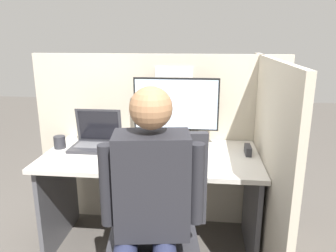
{
  "coord_description": "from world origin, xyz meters",
  "views": [
    {
      "loc": [
        0.34,
        -1.71,
        1.5
      ],
      "look_at": [
        0.13,
        0.18,
        0.97
      ],
      "focal_mm": 35.0,
      "sensor_mm": 36.0,
      "label": 1
    }
  ],
  "objects_px": {
    "carrot_toy": "(180,163)",
    "person": "(148,208)",
    "office_chair": "(159,232)",
    "monitor": "(176,107)",
    "paper_box": "(176,140)",
    "stapler": "(248,150)",
    "laptop": "(97,140)",
    "pen_cup": "(60,142)"
  },
  "relations": [
    {
      "from": "monitor",
      "to": "pen_cup",
      "type": "distance_m",
      "value": 0.87
    },
    {
      "from": "carrot_toy",
      "to": "person",
      "type": "relative_size",
      "value": 0.11
    },
    {
      "from": "carrot_toy",
      "to": "stapler",
      "type": "bearing_deg",
      "value": 30.64
    },
    {
      "from": "office_chair",
      "to": "carrot_toy",
      "type": "bearing_deg",
      "value": 79.46
    },
    {
      "from": "office_chair",
      "to": "person",
      "type": "height_order",
      "value": "person"
    },
    {
      "from": "monitor",
      "to": "carrot_toy",
      "type": "relative_size",
      "value": 4.41
    },
    {
      "from": "stapler",
      "to": "paper_box",
      "type": "bearing_deg",
      "value": 162.98
    },
    {
      "from": "monitor",
      "to": "stapler",
      "type": "relative_size",
      "value": 5.0
    },
    {
      "from": "laptop",
      "to": "pen_cup",
      "type": "distance_m",
      "value": 0.26
    },
    {
      "from": "laptop",
      "to": "pen_cup",
      "type": "xyz_separation_m",
      "value": [
        -0.26,
        -0.05,
        -0.01
      ]
    },
    {
      "from": "person",
      "to": "pen_cup",
      "type": "bearing_deg",
      "value": 133.21
    },
    {
      "from": "paper_box",
      "to": "office_chair",
      "type": "bearing_deg",
      "value": -91.17
    },
    {
      "from": "office_chair",
      "to": "pen_cup",
      "type": "relative_size",
      "value": 11.49
    },
    {
      "from": "monitor",
      "to": "paper_box",
      "type": "bearing_deg",
      "value": -90.0
    },
    {
      "from": "carrot_toy",
      "to": "pen_cup",
      "type": "relative_size",
      "value": 1.58
    },
    {
      "from": "laptop",
      "to": "office_chair",
      "type": "relative_size",
      "value": 0.33
    },
    {
      "from": "carrot_toy",
      "to": "office_chair",
      "type": "xyz_separation_m",
      "value": [
        -0.08,
        -0.42,
        -0.21
      ]
    },
    {
      "from": "office_chair",
      "to": "person",
      "type": "xyz_separation_m",
      "value": [
        -0.02,
        -0.16,
        0.22
      ]
    },
    {
      "from": "monitor",
      "to": "person",
      "type": "height_order",
      "value": "person"
    },
    {
      "from": "stapler",
      "to": "office_chair",
      "type": "height_order",
      "value": "office_chair"
    },
    {
      "from": "laptop",
      "to": "person",
      "type": "height_order",
      "value": "person"
    },
    {
      "from": "monitor",
      "to": "pen_cup",
      "type": "xyz_separation_m",
      "value": [
        -0.82,
        -0.17,
        -0.24
      ]
    },
    {
      "from": "monitor",
      "to": "pen_cup",
      "type": "height_order",
      "value": "monitor"
    },
    {
      "from": "pen_cup",
      "to": "paper_box",
      "type": "bearing_deg",
      "value": 11.64
    },
    {
      "from": "paper_box",
      "to": "stapler",
      "type": "xyz_separation_m",
      "value": [
        0.5,
        -0.15,
        -0.01
      ]
    },
    {
      "from": "person",
      "to": "pen_cup",
      "type": "relative_size",
      "value": 14.67
    },
    {
      "from": "paper_box",
      "to": "carrot_toy",
      "type": "bearing_deg",
      "value": -81.66
    },
    {
      "from": "pen_cup",
      "to": "office_chair",
      "type": "bearing_deg",
      "value": -39.77
    },
    {
      "from": "carrot_toy",
      "to": "pen_cup",
      "type": "distance_m",
      "value": 0.91
    },
    {
      "from": "laptop",
      "to": "person",
      "type": "distance_m",
      "value": 1.02
    },
    {
      "from": "paper_box",
      "to": "laptop",
      "type": "height_order",
      "value": "laptop"
    },
    {
      "from": "stapler",
      "to": "carrot_toy",
      "type": "relative_size",
      "value": 0.88
    },
    {
      "from": "monitor",
      "to": "person",
      "type": "bearing_deg",
      "value": -92.31
    },
    {
      "from": "monitor",
      "to": "carrot_toy",
      "type": "xyz_separation_m",
      "value": [
        0.06,
        -0.42,
        -0.26
      ]
    },
    {
      "from": "laptop",
      "to": "pen_cup",
      "type": "relative_size",
      "value": 3.83
    },
    {
      "from": "person",
      "to": "pen_cup",
      "type": "distance_m",
      "value": 1.14
    },
    {
      "from": "pen_cup",
      "to": "stapler",
      "type": "bearing_deg",
      "value": 0.63
    },
    {
      "from": "monitor",
      "to": "stapler",
      "type": "height_order",
      "value": "monitor"
    },
    {
      "from": "carrot_toy",
      "to": "person",
      "type": "xyz_separation_m",
      "value": [
        -0.1,
        -0.58,
        0.01
      ]
    },
    {
      "from": "paper_box",
      "to": "office_chair",
      "type": "height_order",
      "value": "office_chair"
    },
    {
      "from": "monitor",
      "to": "pen_cup",
      "type": "relative_size",
      "value": 6.95
    },
    {
      "from": "carrot_toy",
      "to": "pen_cup",
      "type": "xyz_separation_m",
      "value": [
        -0.88,
        0.25,
        0.02
      ]
    }
  ]
}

